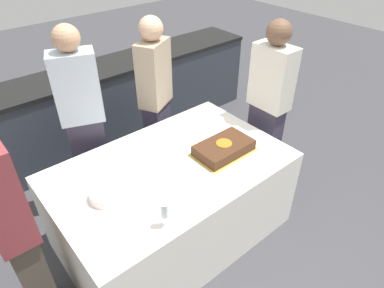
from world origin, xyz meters
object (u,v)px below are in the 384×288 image
object	(u,v)px
plate_stack	(106,194)
person_standing_back	(84,122)
wine_glass	(164,211)
cake	(224,148)
person_seated_left	(13,229)
person_cutting_cake	(156,99)
person_seated_right	(268,107)

from	to	relation	value
plate_stack	person_standing_back	xyz separation A→B (m)	(0.24, 0.78, 0.10)
wine_glass	person_standing_back	distance (m)	1.22
cake	plate_stack	world-z (taller)	cake
person_seated_left	person_standing_back	size ratio (longest dim) A/B	0.99
cake	person_cutting_cake	world-z (taller)	person_cutting_cake
wine_glass	plate_stack	bearing A→B (deg)	109.86
person_standing_back	wine_glass	bearing A→B (deg)	107.46
cake	person_seated_left	bearing A→B (deg)	174.81
person_seated_left	person_seated_right	world-z (taller)	person_seated_left
person_standing_back	person_seated_right	bearing A→B (deg)	172.08
plate_stack	cake	bearing A→B (deg)	-8.07
person_seated_right	person_standing_back	size ratio (longest dim) A/B	0.97
cake	wine_glass	size ratio (longest dim) A/B	2.66
person_cutting_cake	person_standing_back	xyz separation A→B (m)	(-0.72, -0.00, 0.03)
plate_stack	wine_glass	bearing A→B (deg)	-70.14
person_seated_left	person_standing_back	bearing A→B (deg)	-45.99
cake	person_seated_left	distance (m)	1.53
person_cutting_cake	person_seated_left	size ratio (longest dim) A/B	0.97
person_seated_left	plate_stack	bearing A→B (deg)	-90.33
cake	plate_stack	bearing A→B (deg)	171.93
cake	person_seated_left	world-z (taller)	person_seated_left
person_seated_left	wine_glass	bearing A→B (deg)	-121.23
person_seated_right	person_standing_back	xyz separation A→B (m)	(-1.41, 0.78, 0.03)
plate_stack	person_seated_left	size ratio (longest dim) A/B	0.13
cake	person_seated_left	xyz separation A→B (m)	(-1.52, 0.14, 0.07)
wine_glass	person_seated_right	bearing A→B (deg)	16.60
cake	person_seated_right	bearing A→B (deg)	11.34
plate_stack	person_seated_right	bearing A→B (deg)	0.11
person_seated_right	cake	bearing A→B (deg)	-78.66
wine_glass	person_seated_left	size ratio (longest dim) A/B	0.11
person_seated_right	wine_glass	bearing A→B (deg)	-73.40
person_standing_back	cake	bearing A→B (deg)	149.08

